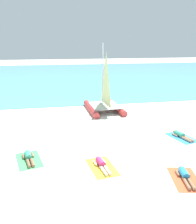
{
  "coord_description": "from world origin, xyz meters",
  "views": [
    {
      "loc": [
        -2.73,
        -9.26,
        5.52
      ],
      "look_at": [
        0.0,
        5.01,
        1.2
      ],
      "focal_mm": 38.05,
      "sensor_mm": 36.0,
      "label": 1
    }
  ],
  "objects_px": {
    "sunbather_leftmost": "(29,157)",
    "towel_center_right": "(185,179)",
    "sunbather_center_left": "(102,164)",
    "towel_rightmost": "(182,137)",
    "towel_center_left": "(102,167)",
    "towel_leftmost": "(29,160)",
    "sunbather_center_right": "(185,176)",
    "sunbather_rightmost": "(181,135)",
    "sailboat_red": "(104,102)"
  },
  "relations": [
    {
      "from": "sailboat_red",
      "to": "towel_leftmost",
      "type": "xyz_separation_m",
      "value": [
        -5.4,
        -7.62,
        -0.8
      ]
    },
    {
      "from": "towel_center_left",
      "to": "sunbather_rightmost",
      "type": "relative_size",
      "value": 1.22
    },
    {
      "from": "towel_center_right",
      "to": "sunbather_leftmost",
      "type": "bearing_deg",
      "value": 155.36
    },
    {
      "from": "sunbather_leftmost",
      "to": "towel_center_left",
      "type": "height_order",
      "value": "sunbather_leftmost"
    },
    {
      "from": "sailboat_red",
      "to": "towel_center_right",
      "type": "bearing_deg",
      "value": -86.28
    },
    {
      "from": "sunbather_center_left",
      "to": "towel_rightmost",
      "type": "xyz_separation_m",
      "value": [
        5.41,
        2.47,
        -0.13
      ]
    },
    {
      "from": "towel_center_left",
      "to": "sunbather_center_left",
      "type": "xyz_separation_m",
      "value": [
        -0.01,
        0.07,
        0.13
      ]
    },
    {
      "from": "sunbather_center_left",
      "to": "towel_rightmost",
      "type": "distance_m",
      "value": 5.95
    },
    {
      "from": "towel_center_left",
      "to": "sunbather_rightmost",
      "type": "xyz_separation_m",
      "value": [
        5.39,
        2.6,
        0.13
      ]
    },
    {
      "from": "sunbather_leftmost",
      "to": "sunbather_center_right",
      "type": "xyz_separation_m",
      "value": [
        6.59,
        -2.95,
        0.0
      ]
    },
    {
      "from": "sailboat_red",
      "to": "sunbather_leftmost",
      "type": "xyz_separation_m",
      "value": [
        -5.41,
        -7.55,
        -0.68
      ]
    },
    {
      "from": "towel_leftmost",
      "to": "sailboat_red",
      "type": "bearing_deg",
      "value": 54.68
    },
    {
      "from": "towel_leftmost",
      "to": "towel_center_left",
      "type": "distance_m",
      "value": 3.61
    },
    {
      "from": "sunbather_leftmost",
      "to": "sunbather_center_right",
      "type": "height_order",
      "value": "same"
    },
    {
      "from": "sunbather_leftmost",
      "to": "towel_center_left",
      "type": "relative_size",
      "value": 0.82
    },
    {
      "from": "sunbather_center_left",
      "to": "sunbather_rightmost",
      "type": "bearing_deg",
      "value": 16.87
    },
    {
      "from": "towel_leftmost",
      "to": "towel_rightmost",
      "type": "relative_size",
      "value": 1.0
    },
    {
      "from": "sunbather_center_left",
      "to": "sunbather_center_right",
      "type": "bearing_deg",
      "value": -34.81
    },
    {
      "from": "sunbather_leftmost",
      "to": "towel_center_right",
      "type": "xyz_separation_m",
      "value": [
        6.58,
        -3.02,
        -0.13
      ]
    },
    {
      "from": "towel_center_left",
      "to": "towel_center_right",
      "type": "bearing_deg",
      "value": -26.71
    },
    {
      "from": "towel_leftmost",
      "to": "towel_center_left",
      "type": "xyz_separation_m",
      "value": [
        3.35,
        -1.33,
        0.0
      ]
    },
    {
      "from": "sunbather_leftmost",
      "to": "towel_rightmost",
      "type": "distance_m",
      "value": 8.84
    },
    {
      "from": "sunbather_center_right",
      "to": "sunbather_rightmost",
      "type": "height_order",
      "value": "same"
    },
    {
      "from": "sunbather_center_left",
      "to": "towel_center_right",
      "type": "bearing_deg",
      "value": -35.83
    },
    {
      "from": "sunbather_center_right",
      "to": "towel_rightmost",
      "type": "bearing_deg",
      "value": 74.46
    },
    {
      "from": "sunbather_leftmost",
      "to": "towel_center_left",
      "type": "bearing_deg",
      "value": -35.71
    },
    {
      "from": "sunbather_center_left",
      "to": "towel_rightmost",
      "type": "bearing_deg",
      "value": 16.24
    },
    {
      "from": "towel_rightmost",
      "to": "sunbather_center_right",
      "type": "bearing_deg",
      "value": -118.05
    },
    {
      "from": "sunbather_center_right",
      "to": "towel_leftmost",
      "type": "bearing_deg",
      "value": 168.82
    },
    {
      "from": "sunbather_center_left",
      "to": "towel_rightmost",
      "type": "relative_size",
      "value": 0.82
    },
    {
      "from": "towel_center_left",
      "to": "sunbather_center_left",
      "type": "distance_m",
      "value": 0.14
    },
    {
      "from": "towel_center_left",
      "to": "towel_center_right",
      "type": "distance_m",
      "value": 3.6
    },
    {
      "from": "sailboat_red",
      "to": "towel_rightmost",
      "type": "relative_size",
      "value": 2.86
    },
    {
      "from": "towel_center_left",
      "to": "sunbather_center_right",
      "type": "distance_m",
      "value": 3.58
    },
    {
      "from": "towel_leftmost",
      "to": "sunbather_center_right",
      "type": "relative_size",
      "value": 1.22
    },
    {
      "from": "sunbather_leftmost",
      "to": "towel_rightmost",
      "type": "bearing_deg",
      "value": -5.75
    },
    {
      "from": "sunbather_leftmost",
      "to": "sunbather_rightmost",
      "type": "distance_m",
      "value": 8.83
    },
    {
      "from": "sunbather_leftmost",
      "to": "sunbather_rightmost",
      "type": "bearing_deg",
      "value": -5.32
    },
    {
      "from": "sunbather_center_right",
      "to": "towel_rightmost",
      "type": "height_order",
      "value": "sunbather_center_right"
    },
    {
      "from": "towel_rightmost",
      "to": "towel_center_right",
      "type": "bearing_deg",
      "value": -117.83
    },
    {
      "from": "sailboat_red",
      "to": "sunbather_rightmost",
      "type": "xyz_separation_m",
      "value": [
        3.34,
        -6.35,
        -0.68
      ]
    },
    {
      "from": "sunbather_rightmost",
      "to": "towel_leftmost",
      "type": "bearing_deg",
      "value": 174.81
    },
    {
      "from": "sunbather_leftmost",
      "to": "towel_center_left",
      "type": "distance_m",
      "value": 3.65
    },
    {
      "from": "towel_center_left",
      "to": "sunbather_center_right",
      "type": "bearing_deg",
      "value": -25.67
    },
    {
      "from": "sunbather_leftmost",
      "to": "sunbather_center_left",
      "type": "height_order",
      "value": "same"
    },
    {
      "from": "towel_leftmost",
      "to": "sunbather_rightmost",
      "type": "height_order",
      "value": "sunbather_rightmost"
    },
    {
      "from": "sunbather_rightmost",
      "to": "sunbather_leftmost",
      "type": "bearing_deg",
      "value": 174.38
    },
    {
      "from": "sunbather_leftmost",
      "to": "towel_center_right",
      "type": "distance_m",
      "value": 7.24
    },
    {
      "from": "sunbather_center_right",
      "to": "sunbather_rightmost",
      "type": "xyz_separation_m",
      "value": [
        2.16,
        4.15,
        0.0
      ]
    },
    {
      "from": "sunbather_leftmost",
      "to": "towel_rightmost",
      "type": "height_order",
      "value": "sunbather_leftmost"
    }
  ]
}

